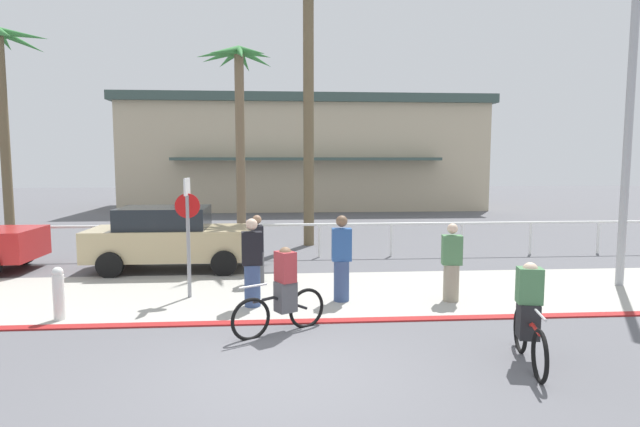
{
  "coord_description": "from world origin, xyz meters",
  "views": [
    {
      "loc": [
        -0.03,
        -6.94,
        2.93
      ],
      "look_at": [
        0.94,
        6.0,
        1.59
      ],
      "focal_mm": 29.07,
      "sensor_mm": 36.0,
      "label": 1
    }
  ],
  "objects_px": {
    "palm_tree_2": "(238,90)",
    "stop_sign_bike_lane": "(188,220)",
    "pedestrian_2": "(452,266)",
    "palm_tree_1": "(3,82)",
    "pedestrian_0": "(257,252)",
    "palm_tree_3": "(310,31)",
    "streetlight_curb": "(637,99)",
    "pedestrian_1": "(342,262)",
    "pedestrian_3": "(252,266)",
    "car_tan_1": "(172,238)",
    "cyclist_red_1": "(529,316)",
    "cyclist_black_0": "(283,292)",
    "bollard_0": "(59,293)"
  },
  "relations": [
    {
      "from": "pedestrian_2",
      "to": "palm_tree_3",
      "type": "bearing_deg",
      "value": 108.77
    },
    {
      "from": "stop_sign_bike_lane",
      "to": "cyclist_black_0",
      "type": "distance_m",
      "value": 3.22
    },
    {
      "from": "stop_sign_bike_lane",
      "to": "palm_tree_2",
      "type": "xyz_separation_m",
      "value": [
        0.32,
        9.59,
        3.97
      ]
    },
    {
      "from": "car_tan_1",
      "to": "pedestrian_0",
      "type": "relative_size",
      "value": 2.67
    },
    {
      "from": "pedestrian_1",
      "to": "pedestrian_3",
      "type": "height_order",
      "value": "pedestrian_1"
    },
    {
      "from": "streetlight_curb",
      "to": "palm_tree_2",
      "type": "height_order",
      "value": "streetlight_curb"
    },
    {
      "from": "palm_tree_3",
      "to": "pedestrian_2",
      "type": "distance_m",
      "value": 10.14
    },
    {
      "from": "stop_sign_bike_lane",
      "to": "cyclist_red_1",
      "type": "height_order",
      "value": "stop_sign_bike_lane"
    },
    {
      "from": "car_tan_1",
      "to": "pedestrian_3",
      "type": "height_order",
      "value": "pedestrian_3"
    },
    {
      "from": "streetlight_curb",
      "to": "palm_tree_2",
      "type": "xyz_separation_m",
      "value": [
        -9.54,
        9.47,
        1.37
      ]
    },
    {
      "from": "palm_tree_3",
      "to": "palm_tree_2",
      "type": "bearing_deg",
      "value": 132.44
    },
    {
      "from": "palm_tree_3",
      "to": "pedestrian_2",
      "type": "xyz_separation_m",
      "value": [
        2.52,
        -7.41,
        -6.44
      ]
    },
    {
      "from": "palm_tree_2",
      "to": "pedestrian_1",
      "type": "height_order",
      "value": "palm_tree_2"
    },
    {
      "from": "stop_sign_bike_lane",
      "to": "pedestrian_2",
      "type": "relative_size",
      "value": 1.56
    },
    {
      "from": "streetlight_curb",
      "to": "pedestrian_1",
      "type": "xyz_separation_m",
      "value": [
        -6.66,
        -0.64,
        -3.43
      ]
    },
    {
      "from": "pedestrian_0",
      "to": "palm_tree_2",
      "type": "bearing_deg",
      "value": 97.24
    },
    {
      "from": "pedestrian_2",
      "to": "pedestrian_3",
      "type": "relative_size",
      "value": 0.92
    },
    {
      "from": "cyclist_red_1",
      "to": "pedestrian_0",
      "type": "xyz_separation_m",
      "value": [
        -4.14,
        5.16,
        0.06
      ]
    },
    {
      "from": "pedestrian_0",
      "to": "car_tan_1",
      "type": "bearing_deg",
      "value": 143.06
    },
    {
      "from": "stop_sign_bike_lane",
      "to": "bollard_0",
      "type": "height_order",
      "value": "stop_sign_bike_lane"
    },
    {
      "from": "cyclist_red_1",
      "to": "pedestrian_0",
      "type": "relative_size",
      "value": 1.09
    },
    {
      "from": "pedestrian_1",
      "to": "pedestrian_2",
      "type": "distance_m",
      "value": 2.28
    },
    {
      "from": "streetlight_curb",
      "to": "cyclist_black_0",
      "type": "xyz_separation_m",
      "value": [
        -7.87,
        -2.46,
        -3.58
      ]
    },
    {
      "from": "streetlight_curb",
      "to": "cyclist_red_1",
      "type": "xyz_separation_m",
      "value": [
        -4.33,
        -4.08,
        -3.58
      ]
    },
    {
      "from": "stop_sign_bike_lane",
      "to": "pedestrian_0",
      "type": "xyz_separation_m",
      "value": [
        1.39,
        1.2,
        -0.92
      ]
    },
    {
      "from": "palm_tree_1",
      "to": "palm_tree_3",
      "type": "xyz_separation_m",
      "value": [
        11.53,
        -3.22,
        1.31
      ]
    },
    {
      "from": "pedestrian_0",
      "to": "streetlight_curb",
      "type": "bearing_deg",
      "value": -7.27
    },
    {
      "from": "palm_tree_3",
      "to": "pedestrian_0",
      "type": "relative_size",
      "value": 5.79
    },
    {
      "from": "cyclist_black_0",
      "to": "cyclist_red_1",
      "type": "xyz_separation_m",
      "value": [
        3.54,
        -1.62,
        0.0
      ]
    },
    {
      "from": "palm_tree_1",
      "to": "palm_tree_3",
      "type": "distance_m",
      "value": 12.04
    },
    {
      "from": "pedestrian_0",
      "to": "palm_tree_1",
      "type": "bearing_deg",
      "value": 138.74
    },
    {
      "from": "palm_tree_3",
      "to": "cyclist_black_0",
      "type": "distance_m",
      "value": 11.19
    },
    {
      "from": "palm_tree_1",
      "to": "palm_tree_2",
      "type": "relative_size",
      "value": 1.09
    },
    {
      "from": "palm_tree_3",
      "to": "cyclist_red_1",
      "type": "distance_m",
      "value": 12.76
    },
    {
      "from": "palm_tree_2",
      "to": "stop_sign_bike_lane",
      "type": "bearing_deg",
      "value": -91.92
    },
    {
      "from": "palm_tree_2",
      "to": "pedestrian_2",
      "type": "relative_size",
      "value": 4.45
    },
    {
      "from": "palm_tree_1",
      "to": "car_tan_1",
      "type": "bearing_deg",
      "value": -42.48
    },
    {
      "from": "palm_tree_1",
      "to": "pedestrian_0",
      "type": "relative_size",
      "value": 4.81
    },
    {
      "from": "stop_sign_bike_lane",
      "to": "pedestrian_2",
      "type": "bearing_deg",
      "value": -7.24
    },
    {
      "from": "palm_tree_1",
      "to": "palm_tree_2",
      "type": "xyz_separation_m",
      "value": [
        8.89,
        -0.34,
        -0.24
      ]
    },
    {
      "from": "pedestrian_0",
      "to": "palm_tree_3",
      "type": "bearing_deg",
      "value": 74.17
    },
    {
      "from": "bollard_0",
      "to": "cyclist_black_0",
      "type": "bearing_deg",
      "value": -12.8
    },
    {
      "from": "bollard_0",
      "to": "palm_tree_2",
      "type": "height_order",
      "value": "palm_tree_2"
    },
    {
      "from": "bollard_0",
      "to": "palm_tree_3",
      "type": "distance_m",
      "value": 11.67
    },
    {
      "from": "palm_tree_3",
      "to": "pedestrian_2",
      "type": "bearing_deg",
      "value": -71.23
    },
    {
      "from": "stop_sign_bike_lane",
      "to": "palm_tree_2",
      "type": "relative_size",
      "value": 0.35
    },
    {
      "from": "pedestrian_0",
      "to": "pedestrian_3",
      "type": "height_order",
      "value": "pedestrian_3"
    },
    {
      "from": "pedestrian_1",
      "to": "palm_tree_2",
      "type": "bearing_deg",
      "value": 105.89
    },
    {
      "from": "car_tan_1",
      "to": "pedestrian_3",
      "type": "xyz_separation_m",
      "value": [
        2.34,
        -3.75,
        -0.04
      ]
    },
    {
      "from": "palm_tree_3",
      "to": "pedestrian_1",
      "type": "bearing_deg",
      "value": -88.03
    }
  ]
}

